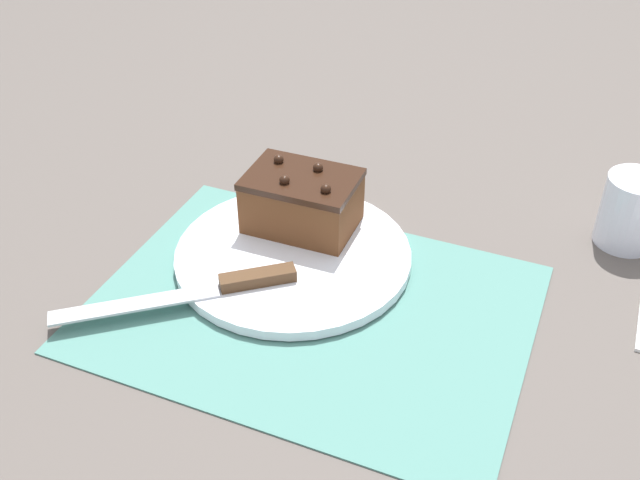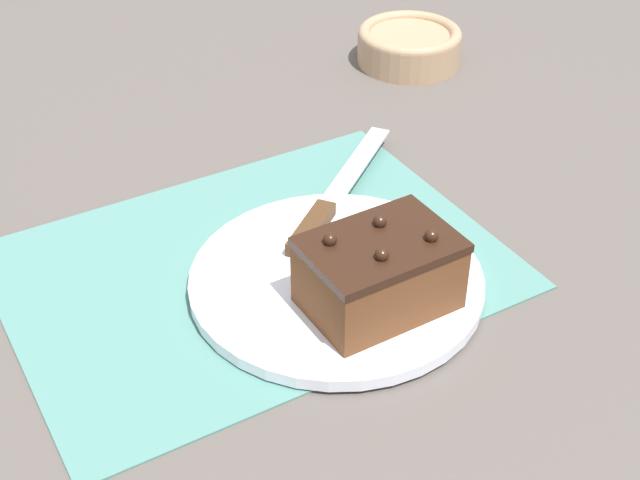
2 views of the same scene
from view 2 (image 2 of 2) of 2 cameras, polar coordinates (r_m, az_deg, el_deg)
The scene contains 6 objects.
ground_plane at distance 0.86m, azimuth -4.24°, elevation -1.78°, with size 3.00×3.00×0.00m, color #544C47.
placemat_woven at distance 0.86m, azimuth -4.25°, elevation -1.67°, with size 0.46×0.34×0.00m, color slate.
cake_plate at distance 0.82m, azimuth 1.05°, elevation -2.60°, with size 0.27×0.27×0.01m.
chocolate_cake at distance 0.77m, azimuth 3.81°, elevation -2.09°, with size 0.13×0.09×0.08m.
serving_knife at distance 0.90m, azimuth 0.38°, elevation 2.23°, with size 0.22×0.18×0.01m.
small_bowl at distance 1.24m, azimuth 5.73°, elevation 12.35°, with size 0.14×0.14×0.05m.
Camera 2 is at (-0.28, -0.61, 0.53)m, focal length 50.00 mm.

